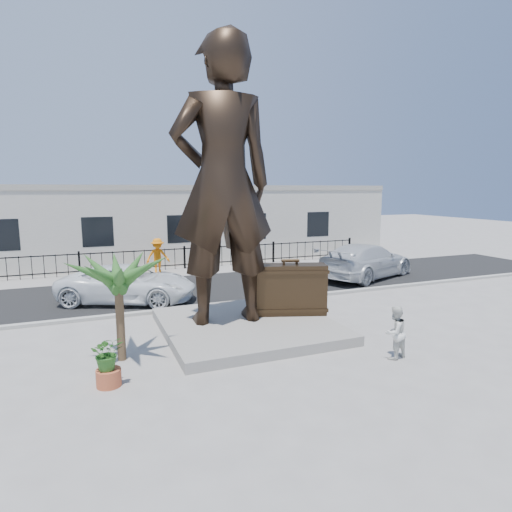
{
  "coord_description": "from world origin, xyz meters",
  "views": [
    {
      "loc": [
        -5.16,
        -10.79,
        4.46
      ],
      "look_at": [
        0.0,
        2.0,
        2.3
      ],
      "focal_mm": 30.0,
      "sensor_mm": 36.0,
      "label": 1
    }
  ],
  "objects_px": {
    "suitcase": "(290,289)",
    "car_white": "(128,284)",
    "statue": "(223,183)",
    "tourist": "(395,332)"
  },
  "relations": [
    {
      "from": "suitcase",
      "to": "tourist",
      "type": "bearing_deg",
      "value": -54.59
    },
    {
      "from": "suitcase",
      "to": "car_white",
      "type": "distance_m",
      "value": 6.78
    },
    {
      "from": "statue",
      "to": "car_white",
      "type": "relative_size",
      "value": 1.65
    },
    {
      "from": "suitcase",
      "to": "car_white",
      "type": "bearing_deg",
      "value": 153.73
    },
    {
      "from": "statue",
      "to": "tourist",
      "type": "relative_size",
      "value": 6.09
    },
    {
      "from": "tourist",
      "to": "suitcase",
      "type": "bearing_deg",
      "value": -84.52
    },
    {
      "from": "car_white",
      "to": "suitcase",
      "type": "bearing_deg",
      "value": -110.46
    },
    {
      "from": "suitcase",
      "to": "car_white",
      "type": "height_order",
      "value": "suitcase"
    },
    {
      "from": "suitcase",
      "to": "tourist",
      "type": "distance_m",
      "value": 4.06
    },
    {
      "from": "suitcase",
      "to": "statue",
      "type": "bearing_deg",
      "value": -164.39
    }
  ]
}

